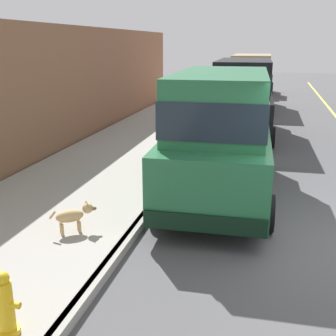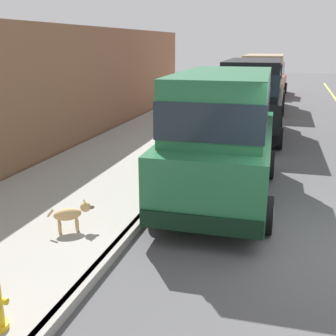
{
  "view_description": "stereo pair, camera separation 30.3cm",
  "coord_description": "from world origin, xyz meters",
  "px_view_note": "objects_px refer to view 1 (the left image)",
  "views": [
    {
      "loc": [
        -1.16,
        -6.23,
        3.05
      ],
      "look_at": [
        -2.91,
        0.73,
        0.85
      ],
      "focal_mm": 43.86,
      "sensor_mm": 36.0,
      "label": 1
    },
    {
      "loc": [
        -0.87,
        -6.15,
        3.05
      ],
      "look_at": [
        -2.91,
        0.73,
        0.85
      ],
      "focal_mm": 43.86,
      "sensor_mm": 36.0,
      "label": 2
    }
  ],
  "objects_px": {
    "car_green_van": "(220,130)",
    "fire_hydrant": "(5,306)",
    "car_tan_van": "(251,79)",
    "car_red_sedan": "(256,78)",
    "dog_tan": "(74,215)",
    "car_black_van": "(243,95)"
  },
  "relations": [
    {
      "from": "car_green_van",
      "to": "car_black_van",
      "type": "bearing_deg",
      "value": 89.91
    },
    {
      "from": "car_red_sedan",
      "to": "car_green_van",
      "type": "bearing_deg",
      "value": -89.72
    },
    {
      "from": "dog_tan",
      "to": "car_black_van",
      "type": "bearing_deg",
      "value": 76.73
    },
    {
      "from": "car_green_van",
      "to": "fire_hydrant",
      "type": "height_order",
      "value": "car_green_van"
    },
    {
      "from": "car_black_van",
      "to": "car_red_sedan",
      "type": "relative_size",
      "value": 1.06
    },
    {
      "from": "car_black_van",
      "to": "dog_tan",
      "type": "height_order",
      "value": "car_black_van"
    },
    {
      "from": "car_black_van",
      "to": "dog_tan",
      "type": "distance_m",
      "value": 8.72
    },
    {
      "from": "dog_tan",
      "to": "car_red_sedan",
      "type": "bearing_deg",
      "value": 84.7
    },
    {
      "from": "car_green_van",
      "to": "car_red_sedan",
      "type": "relative_size",
      "value": 1.07
    },
    {
      "from": "car_green_van",
      "to": "car_red_sedan",
      "type": "height_order",
      "value": "car_green_van"
    },
    {
      "from": "car_green_van",
      "to": "car_black_van",
      "type": "xyz_separation_m",
      "value": [
        0.01,
        5.91,
        0.0
      ]
    },
    {
      "from": "dog_tan",
      "to": "fire_hydrant",
      "type": "relative_size",
      "value": 0.89
    },
    {
      "from": "car_red_sedan",
      "to": "car_black_van",
      "type": "bearing_deg",
      "value": -89.54
    },
    {
      "from": "car_tan_van",
      "to": "dog_tan",
      "type": "relative_size",
      "value": 7.67
    },
    {
      "from": "fire_hydrant",
      "to": "car_tan_van",
      "type": "bearing_deg",
      "value": 84.95
    },
    {
      "from": "car_tan_van",
      "to": "dog_tan",
      "type": "xyz_separation_m",
      "value": [
        -1.92,
        -14.52,
        -0.97
      ]
    },
    {
      "from": "car_green_van",
      "to": "fire_hydrant",
      "type": "distance_m",
      "value": 5.24
    },
    {
      "from": "car_tan_van",
      "to": "dog_tan",
      "type": "distance_m",
      "value": 14.68
    },
    {
      "from": "car_green_van",
      "to": "fire_hydrant",
      "type": "bearing_deg",
      "value": -107.56
    },
    {
      "from": "car_tan_van",
      "to": "fire_hydrant",
      "type": "height_order",
      "value": "car_tan_van"
    },
    {
      "from": "car_black_van",
      "to": "fire_hydrant",
      "type": "relative_size",
      "value": 6.84
    },
    {
      "from": "car_red_sedan",
      "to": "dog_tan",
      "type": "height_order",
      "value": "car_red_sedan"
    }
  ]
}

